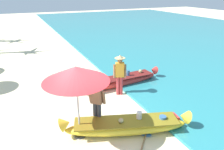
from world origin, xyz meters
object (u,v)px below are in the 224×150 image
at_px(person_vendor_hatted, 120,72).
at_px(person_tourist_customer, 97,102).
at_px(paddle, 143,143).
at_px(boat_red_midground, 120,81).
at_px(boat_yellow_foreground, 126,126).
at_px(patio_umbrella_large, 76,74).
at_px(cooler_box, 171,120).

distance_m(person_vendor_hatted, person_tourist_customer, 2.55).
bearing_deg(paddle, person_vendor_hatted, 76.04).
relative_size(boat_red_midground, person_tourist_customer, 2.57).
bearing_deg(person_vendor_hatted, boat_red_midground, 62.78).
height_order(boat_yellow_foreground, patio_umbrella_large, patio_umbrella_large).
bearing_deg(boat_red_midground, patio_umbrella_large, -134.27).
bearing_deg(boat_red_midground, boat_yellow_foreground, -112.92).
bearing_deg(cooler_box, boat_yellow_foreground, 179.03).
bearing_deg(cooler_box, patio_umbrella_large, 174.69).
height_order(cooler_box, paddle, cooler_box).
height_order(boat_red_midground, cooler_box, boat_red_midground).
relative_size(patio_umbrella_large, cooler_box, 5.71).
bearing_deg(paddle, patio_umbrella_large, 144.06).
distance_m(cooler_box, paddle, 1.47).
height_order(person_vendor_hatted, person_tourist_customer, person_vendor_hatted).
bearing_deg(boat_yellow_foreground, person_vendor_hatted, 68.49).
relative_size(cooler_box, paddle, 0.32).
xyz_separation_m(person_vendor_hatted, patio_umbrella_large, (-2.40, -2.08, 1.05)).
distance_m(boat_red_midground, patio_umbrella_large, 4.41).
bearing_deg(cooler_box, person_tourist_customer, 166.48).
xyz_separation_m(person_tourist_customer, cooler_box, (2.31, -0.88, -0.77)).
bearing_deg(cooler_box, person_vendor_hatted, 109.26).
bearing_deg(boat_red_midground, cooler_box, -87.26).
distance_m(person_vendor_hatted, patio_umbrella_large, 3.34).
relative_size(patio_umbrella_large, paddle, 1.80).
bearing_deg(person_vendor_hatted, person_tourist_customer, -132.74).
xyz_separation_m(boat_red_midground, patio_umbrella_large, (-2.80, -2.88, 1.82)).
bearing_deg(cooler_box, paddle, -153.35).
xyz_separation_m(boat_yellow_foreground, paddle, (0.19, -0.71, -0.22)).
distance_m(boat_red_midground, paddle, 4.21).
relative_size(boat_yellow_foreground, boat_red_midground, 0.95).
height_order(person_tourist_customer, paddle, person_tourist_customer).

